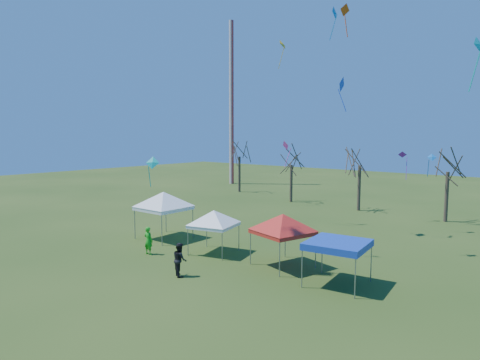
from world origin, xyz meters
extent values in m
plane|color=#2B4516|center=(0.00, 0.00, 0.00)|extent=(140.00, 140.00, 0.00)
cylinder|color=silver|center=(-28.00, 34.00, 12.50)|extent=(0.70, 0.70, 25.00)
cylinder|color=#3D2D21|center=(-20.85, 27.38, 2.39)|extent=(0.32, 0.32, 4.78)
cylinder|color=#3D2D21|center=(-10.77, 24.65, 2.14)|extent=(0.32, 0.32, 4.28)
cylinder|color=#3D2D21|center=(-2.37, 24.38, 2.32)|extent=(0.32, 0.32, 4.64)
cylinder|color=#3D2D21|center=(6.03, 24.04, 2.24)|extent=(0.32, 0.32, 4.49)
cylinder|color=gray|center=(-10.07, 2.35, 1.09)|extent=(0.07, 0.07, 2.18)
cylinder|color=gray|center=(-10.12, 5.40, 1.09)|extent=(0.07, 0.07, 2.18)
cylinder|color=gray|center=(-7.02, 2.40, 1.09)|extent=(0.07, 0.07, 2.18)
cylinder|color=gray|center=(-7.07, 5.45, 1.09)|extent=(0.07, 0.07, 2.18)
cube|color=white|center=(-8.57, 3.90, 2.31)|extent=(3.31, 3.31, 0.26)
pyramid|color=white|center=(-8.57, 3.90, 3.53)|extent=(4.62, 4.62, 1.09)
cylinder|color=gray|center=(-3.77, 1.84, 0.88)|extent=(0.05, 0.05, 1.77)
cylinder|color=gray|center=(-4.42, 4.23, 0.88)|extent=(0.05, 0.05, 1.77)
cylinder|color=gray|center=(-1.39, 2.49, 0.88)|extent=(0.05, 0.05, 1.77)
cylinder|color=gray|center=(-2.04, 4.88, 0.88)|extent=(0.05, 0.05, 1.77)
cube|color=white|center=(-2.91, 3.36, 1.87)|extent=(3.25, 3.25, 0.21)
pyramid|color=white|center=(-2.91, 3.36, 2.86)|extent=(3.61, 3.61, 0.88)
cylinder|color=gray|center=(0.47, 2.98, 0.97)|extent=(0.06, 0.06, 1.95)
cylinder|color=gray|center=(1.20, 5.60, 0.97)|extent=(0.06, 0.06, 1.95)
cylinder|color=gray|center=(3.09, 2.24, 0.97)|extent=(0.06, 0.06, 1.95)
cylinder|color=gray|center=(3.83, 4.87, 0.97)|extent=(0.06, 0.06, 1.95)
cube|color=red|center=(2.15, 3.92, 2.06)|extent=(3.60, 3.60, 0.23)
pyramid|color=red|center=(2.15, 3.92, 3.15)|extent=(3.98, 3.98, 0.97)
cylinder|color=gray|center=(4.92, 1.59, 0.98)|extent=(0.06, 0.06, 1.96)
cylinder|color=gray|center=(4.55, 4.31, 0.98)|extent=(0.06, 0.06, 1.96)
cylinder|color=gray|center=(7.64, 1.96, 0.98)|extent=(0.06, 0.06, 1.96)
cylinder|color=gray|center=(7.27, 4.68, 0.98)|extent=(0.06, 0.06, 1.96)
cube|color=#1035AA|center=(6.10, 3.14, 2.08)|extent=(3.30, 3.30, 0.24)
cube|color=#1035AA|center=(6.10, 3.14, 2.25)|extent=(3.30, 3.30, 0.12)
imported|color=black|center=(-1.24, -1.15, 0.93)|extent=(1.13, 1.05, 1.86)
imported|color=green|center=(-6.00, 0.42, 0.91)|extent=(0.71, 0.52, 1.82)
cone|color=#6918AC|center=(2.69, 22.00, 6.00)|extent=(0.86, 0.71, 0.62)
cube|color=#6918AC|center=(3.06, 22.12, 4.79)|extent=(0.29, 0.79, 2.07)
cone|color=blue|center=(6.07, 18.96, 6.00)|extent=(0.84, 0.71, 0.60)
cube|color=blue|center=(5.85, 18.86, 5.12)|extent=(0.23, 0.49, 1.41)
cone|color=#F2A90C|center=(-9.70, 21.08, 17.06)|extent=(0.95, 1.36, 1.11)
cube|color=#F2A90C|center=(-9.65, 20.77, 15.64)|extent=(0.67, 0.15, 2.22)
cone|color=#DD490B|center=(3.31, 8.80, 15.55)|extent=(0.56, 0.85, 0.76)
cube|color=#DD490B|center=(3.36, 8.95, 14.61)|extent=(0.34, 0.15, 1.48)
cone|color=#F436BC|center=(-10.33, 22.82, 6.58)|extent=(1.27, 0.96, 1.10)
cube|color=#F436BC|center=(-9.97, 22.66, 5.23)|extent=(0.38, 0.78, 2.13)
cone|color=#0CB7AB|center=(-5.74, 0.68, 6.00)|extent=(0.97, 0.88, 0.82)
cube|color=#0CB7AB|center=(-5.91, 0.56, 5.10)|extent=(0.30, 0.40, 1.37)
cone|color=#0BB3B0|center=(11.39, 6.64, 12.05)|extent=(0.54, 0.91, 0.83)
cube|color=#0BB3B0|center=(11.33, 6.41, 10.84)|extent=(0.51, 0.18, 2.01)
cone|color=#147FD4|center=(0.41, 13.05, 16.79)|extent=(0.36, 0.97, 0.95)
cube|color=#147FD4|center=(0.44, 12.79, 15.65)|extent=(0.56, 0.11, 1.81)
cone|color=blue|center=(0.70, 13.76, 11.58)|extent=(0.51, 1.23, 1.18)
cube|color=blue|center=(0.65, 14.10, 10.41)|extent=(0.71, 0.16, 1.77)
camera|label=1|loc=(16.04, -16.65, 7.83)|focal=32.00mm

